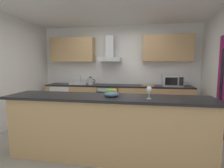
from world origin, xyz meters
name	(u,v)px	position (x,y,z in m)	size (l,w,h in m)	color
ground	(106,139)	(0.00, 0.00, -0.01)	(5.61, 4.66, 0.02)	gray
ceiling	(106,2)	(0.00, 0.00, 2.61)	(5.61, 4.66, 0.02)	white
wall_back	(119,70)	(0.00, 1.89, 1.30)	(5.61, 0.12, 2.60)	white
backsplash_tile	(118,73)	(0.00, 1.82, 1.23)	(3.92, 0.02, 0.66)	white
counter_back	(117,101)	(0.00, 1.51, 0.45)	(4.06, 0.60, 0.90)	tan
counter_island	(107,127)	(0.16, -0.70, 0.50)	(3.13, 0.64, 0.99)	tan
upper_cabinets	(118,49)	(0.00, 1.66, 1.91)	(4.01, 0.32, 0.70)	tan
oven	(109,100)	(-0.22, 1.48, 0.46)	(0.60, 0.62, 0.80)	slate
refrigerator	(64,100)	(-1.61, 1.48, 0.43)	(0.58, 0.60, 0.85)	white
microwave	(172,81)	(1.49, 1.45, 1.05)	(0.50, 0.38, 0.30)	#B7BABC
sink	(79,83)	(-1.11, 1.49, 0.93)	(0.50, 0.40, 0.26)	silver
kettle	(90,81)	(-0.76, 1.45, 1.01)	(0.29, 0.15, 0.24)	#B7BABC
range_hood	(110,54)	(-0.22, 1.61, 1.79)	(0.62, 0.45, 0.72)	#B7BABC
wine_glass	(149,90)	(0.78, -0.79, 1.11)	(0.08, 0.08, 0.18)	silver
fruit_bowl	(111,93)	(0.23, -0.70, 1.03)	(0.22, 0.22, 0.13)	slate
chopping_board	(148,85)	(0.86, 1.46, 0.91)	(0.34, 0.22, 0.02)	tan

